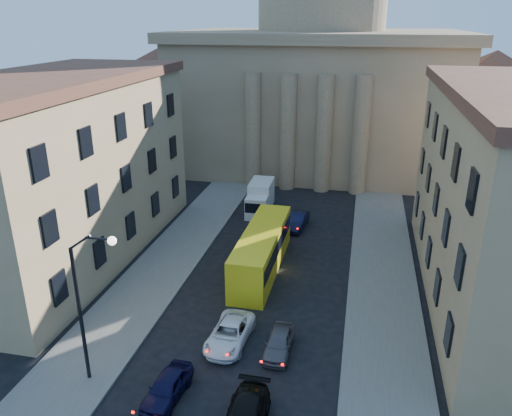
{
  "coord_description": "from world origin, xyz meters",
  "views": [
    {
      "loc": [
        6.16,
        -11.8,
        18.66
      ],
      "look_at": [
        -0.09,
        17.11,
        7.28
      ],
      "focal_mm": 35.0,
      "sensor_mm": 36.0,
      "label": 1
    }
  ],
  "objects_px": {
    "car_left_near": "(167,387)",
    "box_truck": "(260,198)",
    "street_lamp": "(87,297)",
    "city_bus": "(262,249)"
  },
  "relations": [
    {
      "from": "car_left_near",
      "to": "box_truck",
      "type": "relative_size",
      "value": 0.71
    },
    {
      "from": "car_left_near",
      "to": "box_truck",
      "type": "bearing_deg",
      "value": 96.69
    },
    {
      "from": "street_lamp",
      "to": "box_truck",
      "type": "distance_m",
      "value": 27.28
    },
    {
      "from": "car_left_near",
      "to": "city_bus",
      "type": "height_order",
      "value": "city_bus"
    },
    {
      "from": "city_bus",
      "to": "box_truck",
      "type": "distance_m",
      "value": 12.55
    },
    {
      "from": "street_lamp",
      "to": "box_truck",
      "type": "height_order",
      "value": "street_lamp"
    },
    {
      "from": "city_bus",
      "to": "car_left_near",
      "type": "bearing_deg",
      "value": -97.01
    },
    {
      "from": "car_left_near",
      "to": "box_truck",
      "type": "distance_m",
      "value": 27.23
    },
    {
      "from": "city_bus",
      "to": "street_lamp",
      "type": "bearing_deg",
      "value": -112.6
    },
    {
      "from": "street_lamp",
      "to": "car_left_near",
      "type": "bearing_deg",
      "value": -5.89
    }
  ]
}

